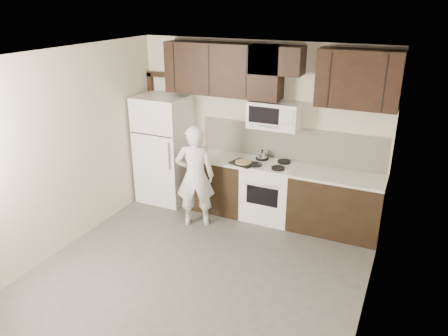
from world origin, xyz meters
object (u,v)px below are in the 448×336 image
Objects in this scene: microwave at (274,115)px; refrigerator at (164,149)px; person at (195,176)px; stove at (269,191)px.

refrigerator is at bearing -174.85° from microwave.
person is at bearing -33.81° from refrigerator.
microwave is (-0.00, 0.12, 1.19)m from stove.
person reaches higher than stove.
stove is at bearing -169.68° from person.
person is (-0.94, -0.66, 0.33)m from stove.
microwave is at bearing 5.15° from refrigerator.
person is (-0.94, -0.78, -0.86)m from microwave.
stove is 1.20m from microwave.
person is at bearing -140.46° from microwave.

